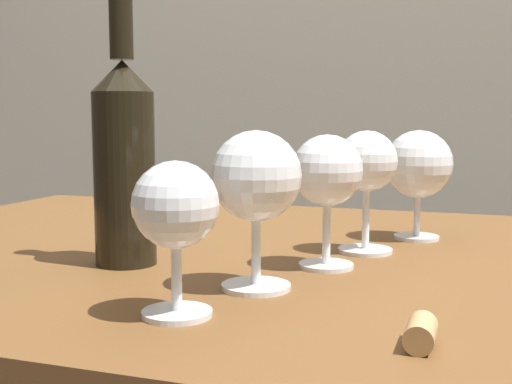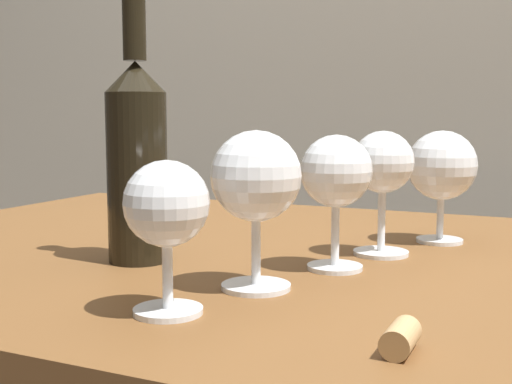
{
  "view_description": "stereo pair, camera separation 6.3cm",
  "coord_description": "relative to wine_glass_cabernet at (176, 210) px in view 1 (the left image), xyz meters",
  "views": [
    {
      "loc": [
        0.14,
        -0.77,
        0.92
      ],
      "look_at": [
        -0.06,
        -0.17,
        0.85
      ],
      "focal_mm": 46.66,
      "sensor_mm": 36.0,
      "label": 1
    },
    {
      "loc": [
        0.2,
        -0.74,
        0.92
      ],
      "look_at": [
        -0.06,
        -0.17,
        0.85
      ],
      "focal_mm": 46.66,
      "sensor_mm": 36.0,
      "label": 2
    }
  ],
  "objects": [
    {
      "name": "dining_table",
      "position": [
        0.1,
        0.28,
        -0.18
      ],
      "size": [
        1.4,
        0.81,
        0.75
      ],
      "color": "brown",
      "rests_on": "ground_plane"
    },
    {
      "name": "wine_glass_cabernet",
      "position": [
        0.0,
        0.0,
        0.0
      ],
      "size": [
        0.07,
        0.07,
        0.13
      ],
      "color": "white",
      "rests_on": "dining_table"
    },
    {
      "name": "wine_glass_pinot",
      "position": [
        0.03,
        0.1,
        0.02
      ],
      "size": [
        0.09,
        0.09,
        0.15
      ],
      "color": "white",
      "rests_on": "dining_table"
    },
    {
      "name": "wine_glass_white",
      "position": [
        0.08,
        0.21,
        0.02
      ],
      "size": [
        0.08,
        0.08,
        0.15
      ],
      "color": "white",
      "rests_on": "dining_table"
    },
    {
      "name": "wine_glass_port",
      "position": [
        0.1,
        0.31,
        0.02
      ],
      "size": [
        0.07,
        0.07,
        0.15
      ],
      "color": "white",
      "rests_on": "dining_table"
    },
    {
      "name": "wine_glass_chardonnay",
      "position": [
        0.16,
        0.42,
        0.01
      ],
      "size": [
        0.09,
        0.09,
        0.15
      ],
      "color": "white",
      "rests_on": "dining_table"
    },
    {
      "name": "wine_bottle",
      "position": [
        -0.14,
        0.16,
        0.03
      ],
      "size": [
        0.07,
        0.07,
        0.32
      ],
      "color": "black",
      "rests_on": "dining_table"
    },
    {
      "name": "cork",
      "position": [
        0.2,
        -0.01,
        -0.08
      ],
      "size": [
        0.02,
        0.04,
        0.02
      ],
      "primitive_type": "cylinder",
      "rotation": [
        1.57,
        0.0,
        0.0
      ],
      "color": "tan",
      "rests_on": "dining_table"
    }
  ]
}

